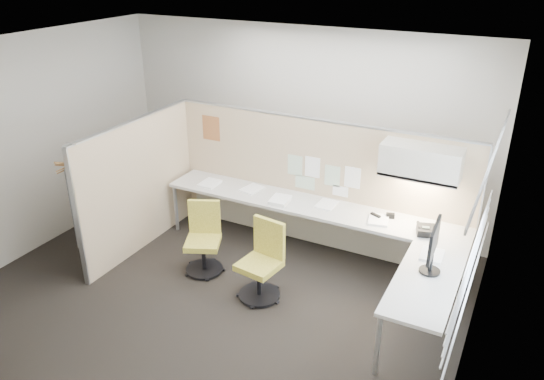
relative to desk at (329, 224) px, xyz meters
The scene contains 27 objects.
floor 1.58m from the desk, 129.58° to the right, with size 5.50×4.50×0.01m, color black.
ceiling 2.64m from the desk, 129.58° to the right, with size 5.50×4.50×0.01m, color white.
wall_back 1.66m from the desk, 129.62° to the left, with size 5.50×0.02×2.80m, color beige.
wall_front 3.59m from the desk, 105.41° to the right, with size 5.50×0.02×2.80m, color beige.
wall_left 3.93m from the desk, 162.99° to the right, with size 0.02×4.50×2.80m, color beige.
wall_right 2.28m from the desk, 31.75° to the right, with size 0.02×4.50×2.80m, color beige.
window_pane 2.32m from the desk, 32.11° to the right, with size 0.01×2.80×1.30m, color #9DA9B7.
partition_back 0.67m from the desk, 128.75° to the left, with size 4.10×0.06×1.75m, color #CFB58F.
partition_left 2.52m from the desk, 165.56° to the right, with size 0.06×2.20×1.75m, color #CFB58F.
desk is the anchor object (origin of this frame).
overhead_bin 1.35m from the desk, 15.24° to the left, with size 0.90×0.36×0.38m, color beige.
task_light_strip 1.22m from the desk, 15.24° to the left, with size 0.60×0.06×0.02m, color #FFEABF.
pinned_papers 0.69m from the desk, 124.37° to the left, with size 1.01×0.00×0.47m.
poster 2.19m from the desk, 167.47° to the left, with size 0.28×0.00×0.35m, color orange.
chair_left 1.57m from the desk, 150.13° to the right, with size 0.54×0.56×0.88m.
chair_right 1.05m from the desk, 115.38° to the right, with size 0.48×0.50×0.92m.
monitor 1.61m from the desk, 28.08° to the right, with size 0.21×0.51×0.54m.
phone 1.17m from the desk, ahead, with size 0.26×0.24×0.12m.
stapler 0.58m from the desk, 17.63° to the left, with size 0.14×0.04×0.05m, color black.
tape_dispenser 0.75m from the desk, 20.02° to the left, with size 0.10×0.06×0.06m, color black.
coat_hook 3.10m from the desk, 147.10° to the right, with size 0.18×0.43×1.31m.
paper_stack_0 1.82m from the desk, behind, with size 0.23×0.30×0.03m, color white.
paper_stack_1 1.23m from the desk, behind, with size 0.23×0.30×0.02m, color white.
paper_stack_2 0.72m from the desk, behind, with size 0.23×0.30×0.05m, color white.
paper_stack_3 0.30m from the desk, 119.53° to the left, with size 0.23×0.30×0.01m, color white.
paper_stack_4 0.61m from the desk, 10.40° to the left, with size 0.23×0.30×0.03m, color white.
paper_stack_5 1.39m from the desk, 16.63° to the right, with size 0.23×0.30×0.02m, color white.
Camera 1 is at (2.94, -4.36, 3.72)m, focal length 35.00 mm.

